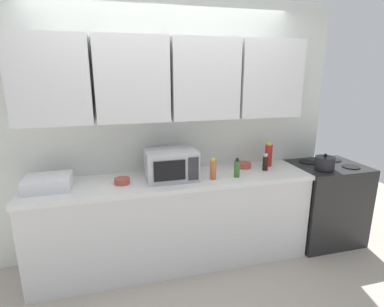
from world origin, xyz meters
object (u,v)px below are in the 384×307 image
at_px(kettle, 325,163).
at_px(bottle_green_oil, 237,169).
at_px(bottle_red_sauce, 269,155).
at_px(bottle_spice_jar, 213,170).
at_px(microwave, 171,165).
at_px(bottle_soy_dark, 265,163).
at_px(dish_rack, 48,183).
at_px(stove_range, 324,202).
at_px(bowl_mixing_large, 122,181).
at_px(bowl_ceramic_small, 244,165).

bearing_deg(kettle, bottle_green_oil, 178.03).
xyz_separation_m(kettle, bottle_red_sauce, (-0.49, 0.28, 0.05)).
xyz_separation_m(bottle_spice_jar, bottle_green_oil, (0.24, -0.00, -0.01)).
height_order(bottle_spice_jar, bottle_red_sauce, bottle_red_sauce).
bearing_deg(bottle_red_sauce, kettle, -29.89).
distance_m(microwave, bottle_spice_jar, 0.40).
relative_size(microwave, bottle_red_sauce, 1.87).
bearing_deg(bottle_green_oil, bottle_soy_dark, 17.78).
bearing_deg(bottle_soy_dark, bottle_spice_jar, -169.48).
bearing_deg(kettle, dish_rack, 176.59).
height_order(stove_range, bottle_green_oil, bottle_green_oil).
bearing_deg(stove_range, microwave, 179.44).
relative_size(bottle_red_sauce, bowl_mixing_large, 1.81).
bearing_deg(bottle_red_sauce, stove_range, -12.26).
height_order(stove_range, bottle_red_sauce, bottle_red_sauce).
bearing_deg(bowl_ceramic_small, stove_range, -9.06).
bearing_deg(stove_range, bowl_ceramic_small, 170.94).
distance_m(bottle_red_sauce, bottle_soy_dark, 0.18).
relative_size(kettle, bottle_green_oil, 1.06).
distance_m(bottle_spice_jar, bottle_green_oil, 0.24).
relative_size(dish_rack, bowl_ceramic_small, 2.58).
xyz_separation_m(microwave, bowl_ceramic_small, (0.82, 0.13, -0.11)).
relative_size(dish_rack, bottle_soy_dark, 2.13).
distance_m(bowl_ceramic_small, bowl_mixing_large, 1.29).
xyz_separation_m(bottle_spice_jar, bowl_ceramic_small, (0.44, 0.25, -0.07)).
xyz_separation_m(kettle, bottle_spice_jar, (-1.21, 0.04, 0.02)).
height_order(kettle, dish_rack, kettle).
distance_m(dish_rack, bottle_green_oil, 1.72).
xyz_separation_m(bottle_red_sauce, bowl_mixing_large, (-1.57, -0.15, -0.10)).
distance_m(stove_range, dish_rack, 2.90).
height_order(stove_range, kettle, kettle).
height_order(bottle_red_sauce, bowl_ceramic_small, bottle_red_sauce).
xyz_separation_m(microwave, bottle_green_oil, (0.63, -0.12, -0.05)).
xyz_separation_m(kettle, bottle_soy_dark, (-0.60, 0.15, 0.00)).
xyz_separation_m(kettle, microwave, (-1.60, 0.16, 0.06)).
height_order(stove_range, microwave, microwave).
distance_m(kettle, bottle_green_oil, 0.97).
bearing_deg(bottle_green_oil, bowl_ceramic_small, 52.97).
bearing_deg(bottle_spice_jar, dish_rack, 175.26).
xyz_separation_m(stove_range, bottle_green_oil, (-1.14, -0.11, 0.53)).
height_order(bottle_spice_jar, bottle_soy_dark, bottle_spice_jar).
bearing_deg(bowl_ceramic_small, bottle_red_sauce, -1.31).
bearing_deg(dish_rack, kettle, -3.41).
bearing_deg(bottle_red_sauce, bottle_soy_dark, -128.76).
xyz_separation_m(stove_range, bottle_red_sauce, (-0.66, 0.14, 0.57)).
bearing_deg(bottle_spice_jar, bottle_red_sauce, 18.94).
distance_m(stove_range, bottle_green_oil, 1.26).
height_order(stove_range, dish_rack, dish_rack).
distance_m(dish_rack, bowl_ceramic_small, 1.91).
bearing_deg(bottle_spice_jar, stove_range, 4.21).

